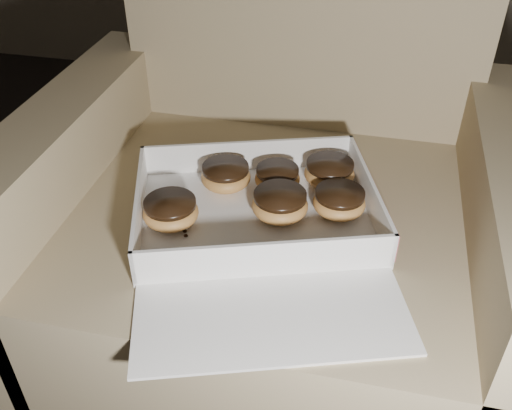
% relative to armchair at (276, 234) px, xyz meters
% --- Properties ---
extents(armchair, '(0.88, 0.75, 0.92)m').
position_rel_armchair_xyz_m(armchair, '(0.00, 0.00, 0.00)').
color(armchair, '#90845C').
rests_on(armchair, floor).
extents(bakery_box, '(0.50, 0.55, 0.07)m').
position_rel_armchair_xyz_m(bakery_box, '(0.00, -0.15, 0.14)').
color(bakery_box, white).
rests_on(bakery_box, armchair).
extents(donut_a, '(0.09, 0.09, 0.04)m').
position_rel_armchair_xyz_m(donut_a, '(-0.08, -0.04, 0.15)').
color(donut_a, gold).
rests_on(donut_a, bakery_box).
extents(donut_b, '(0.09, 0.09, 0.04)m').
position_rel_armchair_xyz_m(donut_b, '(0.12, -0.08, 0.15)').
color(donut_b, gold).
rests_on(donut_b, bakery_box).
extents(donut_c, '(0.09, 0.09, 0.04)m').
position_rel_armchair_xyz_m(donut_c, '(-0.14, -0.16, 0.15)').
color(donut_c, gold).
rests_on(donut_c, bakery_box).
extents(donut_d, '(0.09, 0.09, 0.05)m').
position_rel_armchair_xyz_m(donut_d, '(0.02, -0.11, 0.16)').
color(donut_d, gold).
rests_on(donut_d, bakery_box).
extents(donut_e, '(0.08, 0.08, 0.04)m').
position_rel_armchair_xyz_m(donut_e, '(0.00, -0.03, 0.15)').
color(donut_e, gold).
rests_on(donut_e, bakery_box).
extents(donut_f, '(0.09, 0.09, 0.04)m').
position_rel_armchair_xyz_m(donut_f, '(0.09, 0.01, 0.15)').
color(donut_f, gold).
rests_on(donut_f, bakery_box).
extents(crumb_a, '(0.01, 0.01, 0.00)m').
position_rel_armchair_xyz_m(crumb_a, '(-0.14, -0.26, 0.13)').
color(crumb_a, black).
rests_on(crumb_a, bakery_box).
extents(crumb_b, '(0.01, 0.01, 0.00)m').
position_rel_armchair_xyz_m(crumb_b, '(-0.02, -0.23, 0.13)').
color(crumb_b, black).
rests_on(crumb_b, bakery_box).
extents(crumb_c, '(0.01, 0.01, 0.00)m').
position_rel_armchair_xyz_m(crumb_c, '(-0.11, -0.19, 0.13)').
color(crumb_c, black).
rests_on(crumb_c, bakery_box).
extents(crumb_d, '(0.01, 0.01, 0.00)m').
position_rel_armchair_xyz_m(crumb_d, '(-0.11, -0.18, 0.13)').
color(crumb_d, black).
rests_on(crumb_d, bakery_box).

